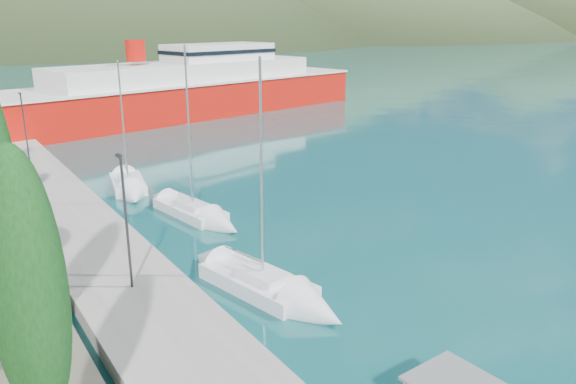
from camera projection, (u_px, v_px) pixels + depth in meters
ground at (5, 81)px, 115.48m from camera, size 1400.00×1400.00×0.00m
quay at (66, 215)px, 35.63m from camera, size 5.00×88.00×0.80m
lamp_posts at (120, 213)px, 24.85m from camera, size 0.15×48.14×6.06m
sailboat_near at (287, 297)px, 25.29m from camera, size 4.07×8.54×11.80m
sailboat_mid at (207, 218)px, 35.41m from camera, size 3.33×8.35×11.68m
sailboat_far at (131, 191)px, 41.04m from camera, size 3.67×7.42×10.46m
ferry at (189, 91)px, 74.32m from camera, size 53.86×21.34×10.47m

